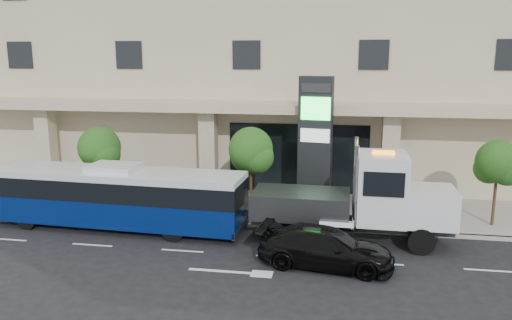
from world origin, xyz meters
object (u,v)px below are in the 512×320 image
at_px(black_sedan, 326,248).
at_px(signage_pylon, 315,143).
at_px(city_bus, 116,196).
at_px(tow_truck, 360,201).

bearing_deg(black_sedan, signage_pylon, 13.74).
bearing_deg(signage_pylon, black_sedan, -74.27).
distance_m(city_bus, tow_truck, 11.15).
relative_size(black_sedan, signage_pylon, 0.76).
bearing_deg(black_sedan, tow_truck, -17.96).
bearing_deg(tow_truck, city_bus, -177.96).
distance_m(tow_truck, signage_pylon, 5.03).
xyz_separation_m(tow_truck, signage_pylon, (-2.18, 4.17, 1.78)).
xyz_separation_m(tow_truck, black_sedan, (-1.37, -2.92, -1.07)).
xyz_separation_m(city_bus, black_sedan, (9.78, -2.80, -0.81)).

